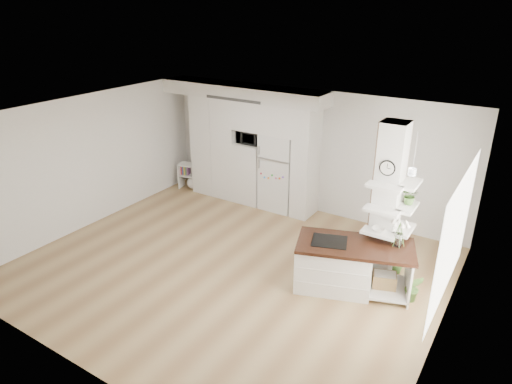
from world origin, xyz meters
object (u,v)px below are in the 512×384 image
floor_plant_a (414,288)px  bookshelf (191,178)px  kitchen_island (341,264)px  refrigerator (280,172)px

floor_plant_a → bookshelf: bearing=163.6°
kitchen_island → bookshelf: size_ratio=3.16×
refrigerator → floor_plant_a: (3.52, -1.94, -0.63)m
refrigerator → floor_plant_a: bearing=-28.9°
kitchen_island → floor_plant_a: bearing=-6.5°
refrigerator → bookshelf: (-2.45, -0.18, -0.59)m
kitchen_island → floor_plant_a: size_ratio=4.18×
refrigerator → bookshelf: bearing=-175.8°
refrigerator → kitchen_island: (2.40, -2.20, -0.44)m
bookshelf → floor_plant_a: bookshelf is taller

